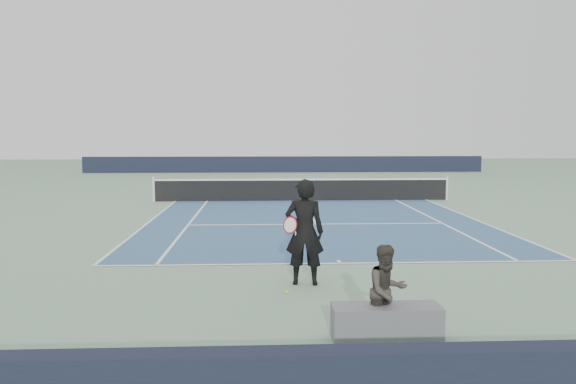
{
  "coord_description": "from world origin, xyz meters",
  "views": [
    {
      "loc": [
        -1.76,
        -24.22,
        2.94
      ],
      "look_at": [
        -0.94,
        -6.77,
        1.1
      ],
      "focal_mm": 35.0,
      "sensor_mm": 36.0,
      "label": 1
    }
  ],
  "objects_px": {
    "tennis_ball": "(287,292)",
    "spectator_bench": "(387,306)",
    "tennis_player": "(304,232)",
    "tennis_net": "(302,189)"
  },
  "relations": [
    {
      "from": "tennis_player",
      "to": "tennis_ball",
      "type": "height_order",
      "value": "tennis_player"
    },
    {
      "from": "tennis_player",
      "to": "spectator_bench",
      "type": "distance_m",
      "value": 3.19
    },
    {
      "from": "tennis_net",
      "to": "spectator_bench",
      "type": "distance_m",
      "value": 16.54
    },
    {
      "from": "tennis_player",
      "to": "tennis_ball",
      "type": "xyz_separation_m",
      "value": [
        -0.37,
        -0.65,
        -1.0
      ]
    },
    {
      "from": "tennis_net",
      "to": "spectator_bench",
      "type": "bearing_deg",
      "value": -89.97
    },
    {
      "from": "tennis_ball",
      "to": "spectator_bench",
      "type": "bearing_deg",
      "value": -60.83
    },
    {
      "from": "tennis_net",
      "to": "tennis_player",
      "type": "relative_size",
      "value": 6.24
    },
    {
      "from": "tennis_ball",
      "to": "spectator_bench",
      "type": "xyz_separation_m",
      "value": [
        1.31,
        -2.35,
        0.46
      ]
    },
    {
      "from": "tennis_player",
      "to": "tennis_ball",
      "type": "relative_size",
      "value": 30.19
    },
    {
      "from": "tennis_net",
      "to": "tennis_ball",
      "type": "xyz_separation_m",
      "value": [
        -1.31,
        -14.19,
        -0.47
      ]
    }
  ]
}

